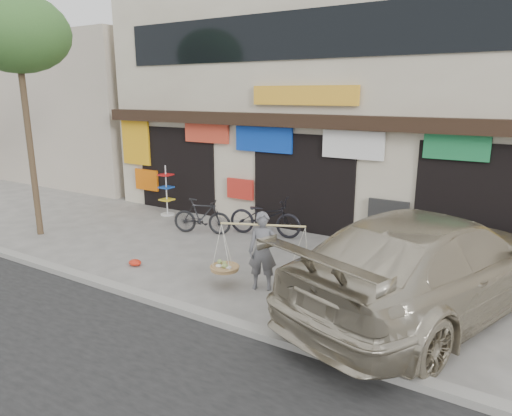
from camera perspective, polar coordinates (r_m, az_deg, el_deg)
The scene contains 11 objects.
ground at distance 10.02m, azimuth -3.21°, elevation -7.89°, with size 70.00×70.00×0.00m, color gray.
kerb at distance 8.57m, azimuth -11.01°, elevation -11.68°, with size 70.00×0.25×0.12m, color gray.
shophouse_block at distance 15.00m, azimuth 11.04°, elevation 12.74°, with size 14.00×6.32×7.00m.
neighbor_west at distance 23.84m, azimuth -21.05°, elevation 11.45°, with size 12.00×7.00×6.00m, color #B8AB98.
street_tree at distance 13.44m, azimuth -27.76°, elevation 18.69°, with size 2.60×2.60×6.18m.
street_vendor at distance 8.91m, azimuth 0.84°, elevation -5.81°, with size 1.97×1.15×1.56m.
bike_1 at distance 12.54m, azimuth -6.77°, elevation -1.04°, with size 0.46×1.63×0.98m, color black.
bike_2 at distance 12.27m, azimuth 1.14°, elevation -1.08°, with size 0.70×2.02×1.06m, color black.
suv at distance 8.54m, azimuth 21.05°, elevation -6.45°, with size 4.39×6.64×1.79m.
display_rack at distance 14.61m, azimuth -11.10°, elevation 1.59°, with size 0.44×0.44×1.59m.
red_bag at distance 10.64m, azimuth -14.89°, elevation -6.61°, with size 0.31×0.25×0.14m, color red.
Camera 1 is at (5.32, -7.60, 3.76)m, focal length 32.00 mm.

